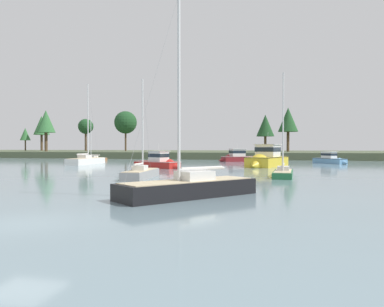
% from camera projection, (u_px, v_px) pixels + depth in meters
% --- Properties ---
extents(ground_plane, '(436.89, 436.89, 0.00)m').
position_uv_depth(ground_plane, '(23.00, 223.00, 13.48)').
color(ground_plane, gray).
extents(far_shore_bank, '(196.60, 44.27, 1.47)m').
position_uv_depth(far_shore_bank, '(242.00, 154.00, 97.84)').
color(far_shore_bank, '#4C563D').
rests_on(far_shore_bank, ground).
extents(cruiser_yellow, '(6.12, 10.75, 5.87)m').
position_uv_depth(cruiser_yellow, '(265.00, 162.00, 50.92)').
color(cruiser_yellow, gold).
rests_on(cruiser_yellow, ground).
extents(cruiser_maroon, '(7.84, 5.75, 4.22)m').
position_uv_depth(cruiser_maroon, '(236.00, 158.00, 68.23)').
color(cruiser_maroon, maroon).
rests_on(cruiser_maroon, ground).
extents(sailboat_wood, '(6.35, 3.60, 8.82)m').
position_uv_depth(sailboat_wood, '(93.00, 159.00, 73.06)').
color(sailboat_wood, brown).
rests_on(sailboat_wood, ground).
extents(cruiser_red, '(7.34, 4.98, 3.98)m').
position_uv_depth(cruiser_red, '(161.00, 164.00, 47.56)').
color(cruiser_red, '#B2231E').
rests_on(cruiser_red, ground).
extents(sailboat_black, '(7.00, 7.81, 11.52)m').
position_uv_depth(sailboat_black, '(189.00, 192.00, 20.42)').
color(sailboat_black, black).
rests_on(sailboat_black, ground).
extents(sailboat_white, '(2.44, 8.21, 13.12)m').
position_uv_depth(sailboat_white, '(86.00, 163.00, 57.58)').
color(sailboat_white, white).
rests_on(sailboat_white, ground).
extents(sailboat_grey, '(2.19, 6.81, 9.18)m').
position_uv_depth(sailboat_grey, '(141.00, 176.00, 32.46)').
color(sailboat_grey, gray).
rests_on(sailboat_grey, ground).
extents(cruiser_skyblue, '(5.43, 6.06, 3.34)m').
position_uv_depth(cruiser_skyblue, '(332.00, 161.00, 59.67)').
color(cruiser_skyblue, '#669ECC').
rests_on(cruiser_skyblue, ground).
extents(sailboat_green, '(1.96, 6.42, 9.71)m').
position_uv_depth(sailboat_green, '(283.00, 175.00, 33.89)').
color(sailboat_green, '#236B3D').
rests_on(sailboat_green, ground).
extents(shore_tree_inland_c, '(4.21, 4.21, 8.80)m').
position_uv_depth(shore_tree_inland_c, '(265.00, 126.00, 88.24)').
color(shore_tree_inland_c, brown).
rests_on(shore_tree_inland_c, far_shore_bank).
extents(shore_tree_center_right, '(4.66, 4.66, 10.51)m').
position_uv_depth(shore_tree_center_right, '(46.00, 122.00, 94.89)').
color(shore_tree_center_right, brown).
rests_on(shore_tree_center_right, far_shore_bank).
extents(shore_tree_right, '(4.18, 4.18, 8.93)m').
position_uv_depth(shore_tree_right, '(86.00, 127.00, 103.81)').
color(shore_tree_right, brown).
rests_on(shore_tree_right, far_shore_bank).
extents(shore_tree_far_right, '(4.59, 4.59, 10.36)m').
position_uv_depth(shore_tree_far_right, '(42.00, 126.00, 111.33)').
color(shore_tree_far_right, brown).
rests_on(shore_tree_far_right, far_shore_bank).
extents(shore_tree_center, '(6.10, 6.10, 10.83)m').
position_uv_depth(shore_tree_center, '(126.00, 123.00, 101.18)').
color(shore_tree_center, brown).
rests_on(shore_tree_center, far_shore_bank).
extents(shore_tree_inland_a, '(3.05, 3.05, 6.85)m').
position_uv_depth(shore_tree_inland_a, '(25.00, 134.00, 113.02)').
color(shore_tree_inland_a, brown).
rests_on(shore_tree_inland_a, far_shore_bank).
extents(shore_tree_far_left, '(4.86, 4.86, 10.83)m').
position_uv_depth(shore_tree_far_left, '(288.00, 120.00, 91.57)').
color(shore_tree_far_left, brown).
rests_on(shore_tree_far_left, far_shore_bank).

